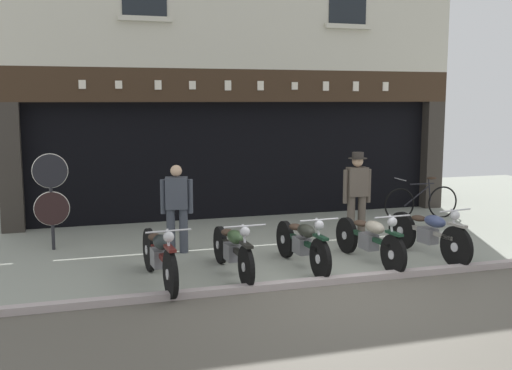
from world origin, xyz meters
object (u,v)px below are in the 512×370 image
(salesman_left, at_px, (177,205))
(advert_board_far, at_px, (354,133))
(motorcycle_center_left, at_px, (233,248))
(advert_board_near, at_px, (312,138))
(motorcycle_left, at_px, (159,255))
(motorcycle_center_right, at_px, (369,238))
(shopkeeper_center, at_px, (357,191))
(tyre_sign_pole, at_px, (51,191))
(leaning_bicycle, at_px, (422,202))
(motorcycle_right, at_px, (429,233))
(motorcycle_center, at_px, (302,242))

(salesman_left, distance_m, advert_board_far, 5.65)
(motorcycle_center_left, distance_m, advert_board_near, 5.60)
(motorcycle_left, xyz_separation_m, motorcycle_center_right, (3.42, 0.11, -0.02))
(salesman_left, distance_m, shopkeeper_center, 3.43)
(motorcycle_center_left, bearing_deg, tyre_sign_pole, -44.19)
(motorcycle_left, bearing_deg, leaning_bicycle, -157.84)
(motorcycle_center_right, relative_size, advert_board_near, 1.96)
(motorcycle_center_left, distance_m, leaning_bicycle, 5.98)
(motorcycle_left, xyz_separation_m, motorcycle_center_left, (1.13, 0.13, -0.02))
(salesman_left, bearing_deg, advert_board_near, -130.17)
(salesman_left, relative_size, shopkeeper_center, 0.92)
(motorcycle_center_left, xyz_separation_m, motorcycle_right, (3.40, -0.00, 0.02))
(shopkeeper_center, distance_m, leaning_bicycle, 2.78)
(motorcycle_center, height_order, tyre_sign_pole, tyre_sign_pole)
(motorcycle_center, relative_size, salesman_left, 1.28)
(salesman_left, bearing_deg, leaning_bicycle, -154.32)
(advert_board_near, bearing_deg, tyre_sign_pole, -160.51)
(motorcycle_left, bearing_deg, tyre_sign_pole, -63.44)
(motorcycle_right, bearing_deg, tyre_sign_pole, -30.11)
(motorcycle_center_right, bearing_deg, leaning_bicycle, -137.97)
(shopkeeper_center, relative_size, advert_board_near, 1.61)
(motorcycle_right, bearing_deg, advert_board_far, -107.95)
(motorcycle_left, distance_m, motorcycle_center, 2.29)
(motorcycle_center_left, height_order, salesman_left, salesman_left)
(salesman_left, relative_size, advert_board_far, 1.48)
(shopkeeper_center, xyz_separation_m, advert_board_far, (1.32, 2.88, 0.94))
(leaning_bicycle, bearing_deg, motorcycle_center_right, 138.11)
(advert_board_far, bearing_deg, motorcycle_center_right, -112.67)
(motorcycle_center_left, height_order, motorcycle_center, motorcycle_center)
(tyre_sign_pole, bearing_deg, motorcycle_center_left, -42.39)
(leaning_bicycle, bearing_deg, advert_board_near, 56.63)
(motorcycle_left, height_order, motorcycle_right, motorcycle_right)
(motorcycle_right, distance_m, leaning_bicycle, 3.49)
(salesman_left, distance_m, leaning_bicycle, 5.94)
(motorcycle_center, relative_size, motorcycle_center_right, 0.97)
(motorcycle_center_right, distance_m, motorcycle_right, 1.11)
(advert_board_near, height_order, leaning_bicycle, advert_board_near)
(motorcycle_center_right, relative_size, salesman_left, 1.32)
(tyre_sign_pole, bearing_deg, motorcycle_center, -32.01)
(motorcycle_center_left, relative_size, advert_board_far, 1.91)
(shopkeeper_center, distance_m, advert_board_near, 3.01)
(motorcycle_center_right, xyz_separation_m, advert_board_near, (0.80, 4.48, 1.35))
(shopkeeper_center, height_order, advert_board_far, advert_board_far)
(motorcycle_center_right, bearing_deg, motorcycle_center, -7.68)
(salesman_left, bearing_deg, motorcycle_right, 170.01)
(salesman_left, relative_size, tyre_sign_pole, 0.89)
(motorcycle_center_right, xyz_separation_m, tyre_sign_pole, (-4.95, 2.45, 0.64))
(motorcycle_center_right, bearing_deg, advert_board_far, -117.17)
(shopkeeper_center, height_order, tyre_sign_pole, tyre_sign_pole)
(motorcycle_center_right, xyz_separation_m, advert_board_far, (1.87, 4.48, 1.45))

